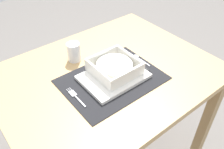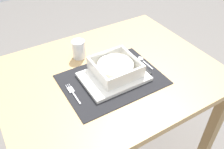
{
  "view_description": "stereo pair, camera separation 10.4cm",
  "coord_description": "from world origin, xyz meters",
  "views": [
    {
      "loc": [
        -0.51,
        -0.68,
        1.45
      ],
      "look_at": [
        -0.02,
        -0.05,
        0.78
      ],
      "focal_mm": 38.61,
      "sensor_mm": 36.0,
      "label": 1
    },
    {
      "loc": [
        -0.43,
        -0.74,
        1.45
      ],
      "look_at": [
        -0.02,
        -0.05,
        0.78
      ],
      "focal_mm": 38.61,
      "sensor_mm": 36.0,
      "label": 2
    }
  ],
  "objects": [
    {
      "name": "spoon",
      "position": [
        0.18,
        -0.01,
        0.76
      ],
      "size": [
        0.02,
        0.11,
        0.01
      ],
      "rotation": [
        0.0,
        0.0,
        0.0
      ],
      "color": "silver",
      "rests_on": "placemat"
    },
    {
      "name": "fork",
      "position": [
        -0.2,
        -0.04,
        0.75
      ],
      "size": [
        0.02,
        0.13,
        0.0
      ],
      "rotation": [
        0.0,
        0.0,
        -0.01
      ],
      "color": "silver",
      "rests_on": "placemat"
    },
    {
      "name": "serving_plate",
      "position": [
        -0.01,
        -0.05,
        0.76
      ],
      "size": [
        0.28,
        0.2,
        0.02
      ],
      "primitive_type": "cube",
      "color": "white",
      "rests_on": "placemat"
    },
    {
      "name": "drinking_glass",
      "position": [
        -0.07,
        0.18,
        0.79
      ],
      "size": [
        0.06,
        0.06,
        0.09
      ],
      "color": "white",
      "rests_on": "dining_table"
    },
    {
      "name": "butter_knife",
      "position": [
        0.15,
        -0.06,
        0.75
      ],
      "size": [
        0.01,
        0.13,
        0.01
      ],
      "rotation": [
        0.0,
        0.0,
        0.05
      ],
      "color": "black",
      "rests_on": "placemat"
    },
    {
      "name": "placemat",
      "position": [
        -0.02,
        -0.05,
        0.75
      ],
      "size": [
        0.43,
        0.32,
        0.0
      ],
      "primitive_type": "cube",
      "color": "black",
      "rests_on": "dining_table"
    },
    {
      "name": "dining_table",
      "position": [
        0.0,
        0.0,
        0.64
      ],
      "size": [
        0.99,
        0.76,
        0.75
      ],
      "color": "tan",
      "rests_on": "ground"
    },
    {
      "name": "porridge_bowl",
      "position": [
        0.01,
        -0.04,
        0.79
      ],
      "size": [
        0.19,
        0.19,
        0.06
      ],
      "color": "white",
      "rests_on": "serving_plate"
    }
  ]
}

